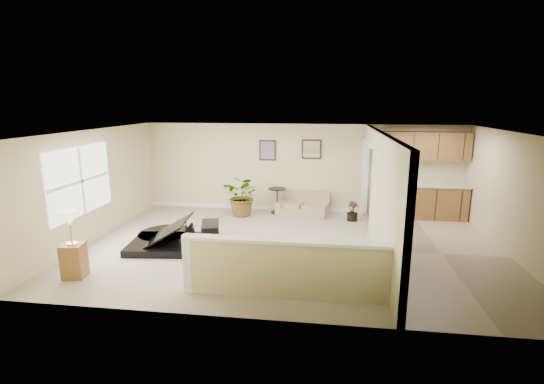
# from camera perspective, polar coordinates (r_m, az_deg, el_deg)

# --- Properties ---
(floor) EXTENTS (9.00, 9.00, 0.00)m
(floor) POSITION_cam_1_polar(r_m,az_deg,el_deg) (8.70, 2.76, -7.93)
(floor) COLOR tan
(floor) RESTS_ON ground
(back_wall) EXTENTS (9.00, 0.04, 2.50)m
(back_wall) POSITION_cam_1_polar(r_m,az_deg,el_deg) (11.28, 4.17, 3.46)
(back_wall) COLOR beige
(back_wall) RESTS_ON floor
(front_wall) EXTENTS (9.00, 0.04, 2.50)m
(front_wall) POSITION_cam_1_polar(r_m,az_deg,el_deg) (5.47, 0.11, -6.78)
(front_wall) COLOR beige
(front_wall) RESTS_ON floor
(left_wall) EXTENTS (0.04, 6.00, 2.50)m
(left_wall) POSITION_cam_1_polar(r_m,az_deg,el_deg) (9.80, -24.38, 0.89)
(left_wall) COLOR beige
(left_wall) RESTS_ON floor
(right_wall) EXTENTS (0.04, 6.00, 2.50)m
(right_wall) POSITION_cam_1_polar(r_m,az_deg,el_deg) (9.15, 32.19, -0.74)
(right_wall) COLOR beige
(right_wall) RESTS_ON floor
(ceiling) EXTENTS (9.00, 6.00, 0.04)m
(ceiling) POSITION_cam_1_polar(r_m,az_deg,el_deg) (8.16, 2.95, 8.71)
(ceiling) COLOR beige
(ceiling) RESTS_ON back_wall
(kitchen_vinyl) EXTENTS (2.70, 6.00, 0.01)m
(kitchen_vinyl) POSITION_cam_1_polar(r_m,az_deg,el_deg) (9.02, 23.34, -8.23)
(kitchen_vinyl) COLOR tan
(kitchen_vinyl) RESTS_ON floor
(interior_partition) EXTENTS (0.18, 5.99, 2.50)m
(interior_partition) POSITION_cam_1_polar(r_m,az_deg,el_deg) (8.64, 14.97, -0.07)
(interior_partition) COLOR beige
(interior_partition) RESTS_ON floor
(pony_half_wall) EXTENTS (3.42, 0.22, 1.00)m
(pony_half_wall) POSITION_cam_1_polar(r_m,az_deg,el_deg) (6.38, 1.64, -10.90)
(pony_half_wall) COLOR beige
(pony_half_wall) RESTS_ON floor
(left_window) EXTENTS (0.05, 2.15, 1.45)m
(left_window) POSITION_cam_1_polar(r_m,az_deg,el_deg) (9.34, -26.02, 1.45)
(left_window) COLOR white
(left_window) RESTS_ON left_wall
(wall_art_left) EXTENTS (0.48, 0.04, 0.58)m
(wall_art_left) POSITION_cam_1_polar(r_m,az_deg,el_deg) (11.28, -0.65, 6.06)
(wall_art_left) COLOR #332112
(wall_art_left) RESTS_ON back_wall
(wall_mirror) EXTENTS (0.55, 0.04, 0.55)m
(wall_mirror) POSITION_cam_1_polar(r_m,az_deg,el_deg) (11.16, 5.75, 6.18)
(wall_mirror) COLOR #332112
(wall_mirror) RESTS_ON back_wall
(kitchen_cabinets) EXTENTS (2.36, 0.65, 2.33)m
(kitchen_cabinets) POSITION_cam_1_polar(r_m,az_deg,el_deg) (11.35, 20.34, 0.79)
(kitchen_cabinets) COLOR brown
(kitchen_cabinets) RESTS_ON floor
(piano) EXTENTS (1.84, 1.90, 1.40)m
(piano) POSITION_cam_1_polar(r_m,az_deg,el_deg) (8.91, -15.22, -3.91)
(piano) COLOR black
(piano) RESTS_ON floor
(piano_bench) EXTENTS (0.55, 0.81, 0.49)m
(piano_bench) POSITION_cam_1_polar(r_m,az_deg,el_deg) (8.87, -8.87, -5.98)
(piano_bench) COLOR black
(piano_bench) RESTS_ON floor
(loveseat) EXTENTS (1.57, 1.08, 0.81)m
(loveseat) POSITION_cam_1_polar(r_m,az_deg,el_deg) (11.17, 4.53, -1.59)
(loveseat) COLOR tan
(loveseat) RESTS_ON floor
(accent_table) EXTENTS (0.50, 0.50, 0.72)m
(accent_table) POSITION_cam_1_polar(r_m,az_deg,el_deg) (11.15, 0.74, -0.75)
(accent_table) COLOR black
(accent_table) RESTS_ON floor
(palm_plant) EXTENTS (1.25, 1.16, 1.14)m
(palm_plant) POSITION_cam_1_polar(r_m,az_deg,el_deg) (10.89, -4.19, -0.59)
(palm_plant) COLOR black
(palm_plant) RESTS_ON floor
(small_plant) EXTENTS (0.37, 0.37, 0.52)m
(small_plant) POSITION_cam_1_polar(r_m,az_deg,el_deg) (10.69, 11.58, -2.95)
(small_plant) COLOR black
(small_plant) RESTS_ON floor
(lamp_stand) EXTENTS (0.42, 0.42, 1.24)m
(lamp_stand) POSITION_cam_1_polar(r_m,az_deg,el_deg) (7.94, -26.89, -7.43)
(lamp_stand) COLOR brown
(lamp_stand) RESTS_ON floor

